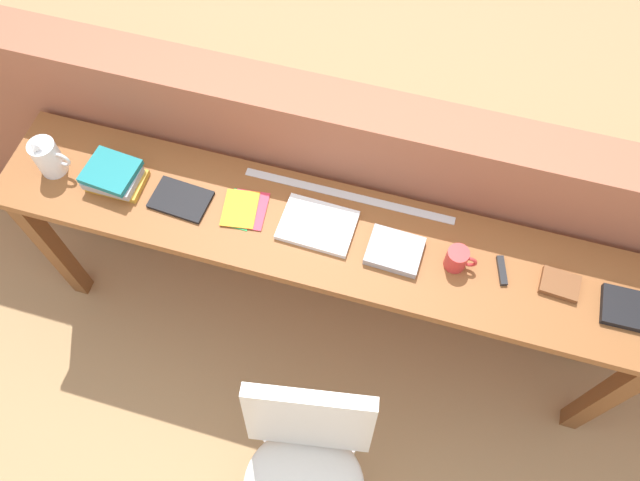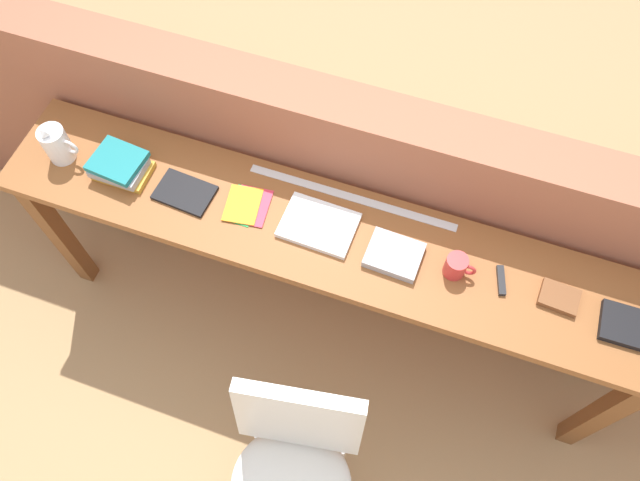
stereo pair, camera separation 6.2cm
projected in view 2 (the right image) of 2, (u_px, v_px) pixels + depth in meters
name	position (u px, v px, depth m)	size (l,w,h in m)	color
ground_plane	(302.00, 376.00, 2.89)	(40.00, 40.00, 0.00)	tan
brick_wall_back	(350.00, 198.00, 2.65)	(6.00, 0.20, 1.19)	#9E5B42
sideboard	(324.00, 249.00, 2.37)	(2.50, 0.44, 0.88)	brown
chair_white_moulded	(294.00, 463.00, 2.21)	(0.51, 0.52, 0.89)	silver
pitcher_white	(57.00, 144.00, 2.34)	(0.14, 0.10, 0.18)	white
book_stack_leftmost	(120.00, 166.00, 2.33)	(0.21, 0.18, 0.08)	gold
magazine_cycling	(185.00, 193.00, 2.32)	(0.21, 0.14, 0.01)	black
pamphlet_pile_colourful	(246.00, 205.00, 2.30)	(0.18, 0.18, 0.01)	green
book_open_centre	(319.00, 225.00, 2.25)	(0.27, 0.19, 0.02)	white
book_grey_hardcover	(394.00, 255.00, 2.19)	(0.19, 0.15, 0.03)	#9E9EA3
mug	(456.00, 266.00, 2.13)	(0.11, 0.08, 0.09)	red
multitool_folded	(501.00, 280.00, 2.15)	(0.02, 0.11, 0.02)	black
leather_journal_brown	(559.00, 297.00, 2.11)	(0.13, 0.10, 0.02)	brown
book_repair_rightmost	(628.00, 326.00, 2.06)	(0.18, 0.14, 0.02)	black
ruler_metal_back_edge	(352.00, 197.00, 2.32)	(0.80, 0.03, 0.00)	silver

